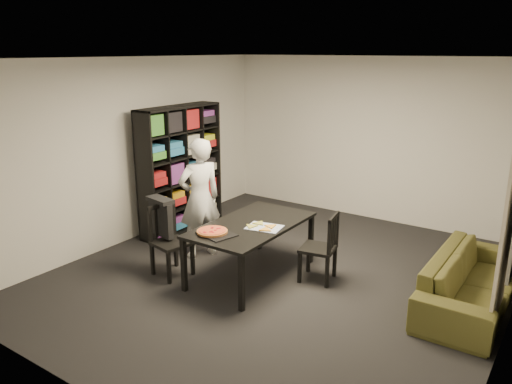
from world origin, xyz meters
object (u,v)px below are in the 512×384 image
Objects in this scene: chair_left at (167,235)px; chair_right at (325,243)px; baking_tray at (217,234)px; person at (200,199)px; bookshelf at (181,169)px; sofa at (471,281)px; dining_table at (251,228)px; pepperoni_pizza at (212,231)px.

chair_left reaches higher than chair_right.
chair_left is 0.81m from baking_tray.
chair_right is 1.77m from person.
person is at bearing 13.16° from chair_left.
bookshelf is 4.28m from sofa.
sofa is (3.29, 1.24, -0.22)m from chair_left.
dining_table is 0.54m from baking_tray.
sofa is at bearing 92.16° from chair_right.
chair_left is 0.55× the size of person.
chair_left is 3.52m from sofa.
sofa is (2.50, 1.25, -0.40)m from baking_tray.
chair_right reaches higher than baking_tray.
chair_right is 1.64m from sofa.
dining_table is at bearing -75.70° from chair_right.
baking_tray is 0.07m from pepperoni_pizza.
chair_right is (2.64, -0.41, -0.47)m from bookshelf.
chair_left is 0.45× the size of sofa.
bookshelf reaches higher than chair_right.
bookshelf is 2.72m from chair_right.
baking_tray is (-0.92, -0.89, 0.20)m from chair_right.
dining_table is 1.04m from chair_left.
bookshelf is 1.17× the size of dining_table.
baking_tray is 2.83m from sofa.
baking_tray is (0.81, -0.66, -0.12)m from person.
bookshelf is 2.13m from pepperoni_pizza.
bookshelf is 1.13m from person.
baking_tray is (1.73, -1.30, -0.27)m from bookshelf.
bookshelf is at bearing 157.04° from dining_table.
chair_left reaches higher than baking_tray.
pepperoni_pizza is (-0.18, -0.52, 0.09)m from dining_table.
chair_left is at bearing 179.25° from baking_tray.
person reaches higher than baking_tray.
chair_left is at bearing 179.14° from pepperoni_pizza.
chair_right is at bearing 102.65° from sofa.
chair_left is 0.71m from person.
person is (-0.02, 0.65, 0.30)m from chair_left.
bookshelf reaches higher than sofa.
bookshelf is 2.03m from dining_table.
dining_table is (1.84, -0.78, -0.33)m from bookshelf.
person is at bearing 140.86° from baking_tray.
person is (-1.72, -0.24, 0.32)m from chair_right.
chair_right is 1.35m from pepperoni_pizza.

